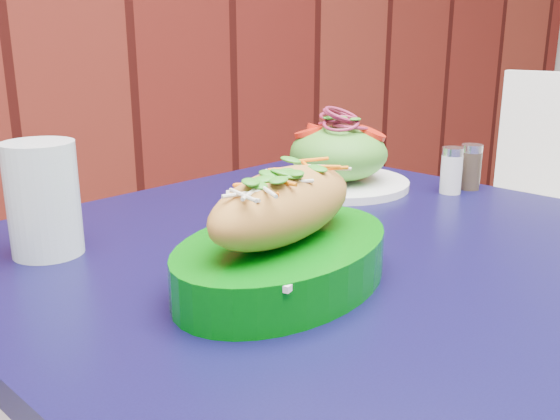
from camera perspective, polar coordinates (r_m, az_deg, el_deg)
cafe_table at (r=0.77m, az=5.81°, el=-9.65°), size 0.94×0.94×0.75m
banh_mi_basket at (r=0.62m, az=0.34°, el=-2.65°), size 0.32×0.27×0.13m
salad_plate at (r=1.01m, az=5.34°, el=4.73°), size 0.23×0.23×0.13m
water_glass at (r=0.75m, az=-20.83°, el=0.95°), size 0.08×0.08×0.13m
salt_shaker at (r=1.00m, az=15.40°, el=3.50°), size 0.03×0.03×0.07m
pepper_shaker at (r=1.04m, az=17.03°, el=3.79°), size 0.03×0.03×0.07m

